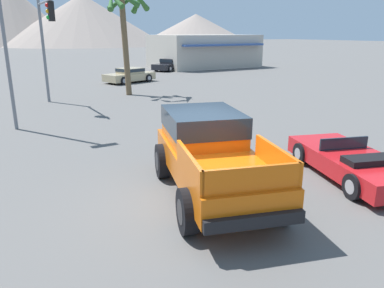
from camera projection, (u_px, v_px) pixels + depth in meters
name	position (u px, v px, depth m)	size (l,w,h in m)	color
ground_plane	(196.00, 195.00, 9.21)	(320.00, 320.00, 0.00)	#5B5956
orange_pickup_truck	(209.00, 148.00, 9.19)	(3.36, 5.58, 1.93)	orange
red_convertible_car	(352.00, 163.00, 10.25)	(2.99, 4.55, 1.00)	red
parked_car_tan	(130.00, 75.00, 29.82)	(4.38, 2.89, 1.12)	tan
parked_car_dark	(170.00, 64.00, 39.22)	(4.79, 3.78, 1.21)	#232328
traffic_light_main	(46.00, 32.00, 19.31)	(0.38, 3.63, 5.55)	slate
palm_tree_tall	(126.00, 16.00, 22.70)	(2.73, 2.78, 6.36)	brown
storefront_building	(204.00, 51.00, 42.95)	(11.13, 8.31, 3.57)	#BCB2A3
distant_mountain_range	(17.00, 18.00, 107.19)	(151.41, 57.94, 18.57)	gray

